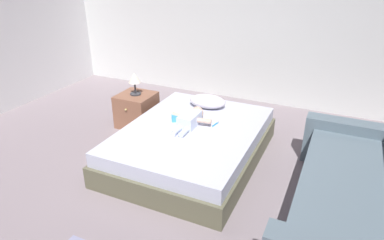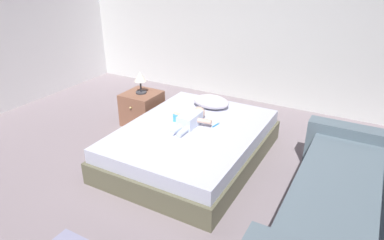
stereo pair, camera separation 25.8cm
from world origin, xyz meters
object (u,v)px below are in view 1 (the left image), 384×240
object	(u,v)px
pillow	(208,101)
toy_block	(175,118)
bed	(192,144)
baby	(191,119)
nightstand	(137,110)
toothbrush	(216,124)
couch	(363,198)
lamp	(135,80)

from	to	relation	value
pillow	toy_block	bearing A→B (deg)	-107.72
pillow	toy_block	distance (m)	0.60
bed	baby	world-z (taller)	baby
baby	nightstand	distance (m)	1.14
toothbrush	couch	xyz separation A→B (m)	(1.60, -0.60, -0.13)
bed	lamp	world-z (taller)	lamp
toothbrush	couch	bearing A→B (deg)	-20.55
pillow	lamp	world-z (taller)	lamp
toothbrush	baby	bearing A→B (deg)	-156.18
toothbrush	lamp	bearing A→B (deg)	166.88
pillow	toothbrush	xyz separation A→B (m)	(0.29, -0.45, -0.07)
bed	pillow	bearing A→B (deg)	96.89
toothbrush	toy_block	bearing A→B (deg)	-166.51
bed	toy_block	xyz separation A→B (m)	(-0.26, 0.08, 0.25)
pillow	nightstand	distance (m)	1.05
lamp	toy_block	size ratio (longest dim) A/B	2.81
baby	lamp	bearing A→B (deg)	157.84
couch	toy_block	world-z (taller)	couch
baby	nightstand	xyz separation A→B (m)	(-1.04, 0.42, -0.24)
pillow	toothbrush	distance (m)	0.54
couch	lamp	size ratio (longest dim) A/B	7.05
couch	bed	bearing A→B (deg)	167.50
bed	toothbrush	size ratio (longest dim) A/B	14.96
bed	pillow	distance (m)	0.71
bed	toothbrush	world-z (taller)	toothbrush
bed	toy_block	size ratio (longest dim) A/B	18.18
bed	nightstand	distance (m)	1.20
couch	baby	bearing A→B (deg)	165.55
lamp	baby	bearing A→B (deg)	-22.16
baby	nightstand	size ratio (longest dim) A/B	1.22
toy_block	couch	bearing A→B (deg)	-13.18
lamp	nightstand	bearing A→B (deg)	-90.00
toothbrush	lamp	size ratio (longest dim) A/B	0.43
toothbrush	toy_block	world-z (taller)	toy_block
nightstand	toothbrush	bearing A→B (deg)	-13.11
pillow	couch	bearing A→B (deg)	-29.14
toothbrush	couch	distance (m)	1.71
lamp	bed	bearing A→B (deg)	-24.67
pillow	toy_block	world-z (taller)	pillow
lamp	toothbrush	bearing A→B (deg)	-13.12
couch	toy_block	xyz separation A→B (m)	(-2.07, 0.48, 0.16)
baby	lamp	world-z (taller)	lamp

